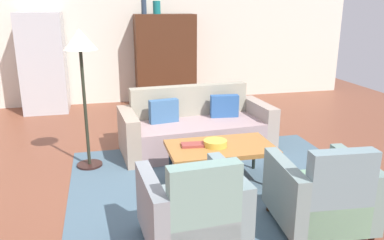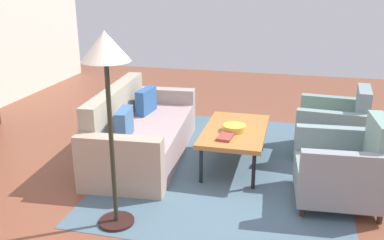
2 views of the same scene
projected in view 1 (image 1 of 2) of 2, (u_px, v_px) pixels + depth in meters
The scene contains 14 objects.
ground_plane at pixel (174, 187), 4.42m from camera, with size 11.33×11.33×0.00m, color brown.
wall_back at pixel (134, 34), 7.97m from camera, with size 9.45×0.12×2.80m, color silver.
area_rug at pixel (218, 180), 4.59m from camera, with size 3.40×2.60×0.01m, color #455F6F.
couch at pixel (195, 128), 5.56m from camera, with size 2.16×1.05×0.86m.
coffee_table at pixel (220, 149), 4.42m from camera, with size 1.20×0.70×0.46m.
armchair_left at pixel (194, 212), 3.22m from camera, with size 0.85×0.85×0.88m.
armchair_right at pixel (323, 197), 3.49m from camera, with size 0.86×0.86×0.88m.
fruit_bowl at pixel (215, 143), 4.39m from camera, with size 0.27×0.27×0.07m, color gold.
book_stack at pixel (193, 145), 4.39m from camera, with size 0.27×0.17×0.03m.
cabinet at pixel (165, 60), 7.92m from camera, with size 1.20×0.51×1.80m.
vase_tall at pixel (144, 6), 7.52m from camera, with size 0.10×0.10×0.32m, color #2A3B4F.
vase_round at pixel (157, 7), 7.59m from camera, with size 0.15×0.15×0.25m, color #156D6D.
refrigerator at pixel (43, 63), 7.30m from camera, with size 0.80×0.73×1.85m.
floor_lamp at pixel (81, 53), 4.59m from camera, with size 0.40×0.40×1.72m.
Camera 1 is at (-0.72, -3.95, 2.00)m, focal length 36.46 mm.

